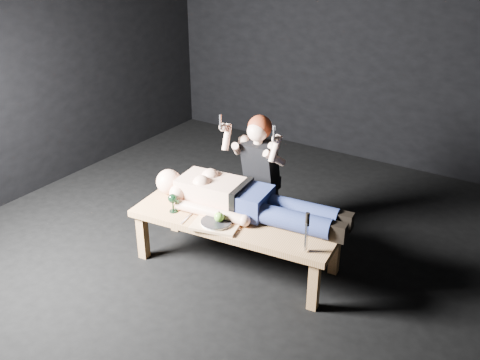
{
  "coord_description": "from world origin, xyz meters",
  "views": [
    {
      "loc": [
        2.02,
        -3.23,
        2.54
      ],
      "look_at": [
        0.01,
        -0.13,
        0.75
      ],
      "focal_mm": 39.9,
      "sensor_mm": 36.0,
      "label": 1
    }
  ],
  "objects_px": {
    "kneeling_woman": "(264,172)",
    "carving_knife": "(307,232)",
    "serving_tray": "(216,224)",
    "goblet": "(173,203)",
    "lying_man": "(248,197)",
    "table": "(237,241)"
  },
  "relations": [
    {
      "from": "kneeling_woman",
      "to": "carving_knife",
      "type": "bearing_deg",
      "value": -44.24
    },
    {
      "from": "kneeling_woman",
      "to": "serving_tray",
      "type": "distance_m",
      "value": 0.82
    },
    {
      "from": "serving_tray",
      "to": "goblet",
      "type": "xyz_separation_m",
      "value": [
        -0.42,
        -0.01,
        0.07
      ]
    },
    {
      "from": "lying_man",
      "to": "carving_knife",
      "type": "height_order",
      "value": "carving_knife"
    },
    {
      "from": "serving_tray",
      "to": "carving_knife",
      "type": "bearing_deg",
      "value": 4.17
    },
    {
      "from": "serving_tray",
      "to": "carving_knife",
      "type": "relative_size",
      "value": 1.15
    },
    {
      "from": "table",
      "to": "goblet",
      "type": "xyz_separation_m",
      "value": [
        -0.47,
        -0.21,
        0.3
      ]
    },
    {
      "from": "carving_knife",
      "to": "goblet",
      "type": "bearing_deg",
      "value": 176.57
    },
    {
      "from": "kneeling_woman",
      "to": "goblet",
      "type": "relative_size",
      "value": 7.28
    },
    {
      "from": "goblet",
      "to": "carving_knife",
      "type": "distance_m",
      "value": 1.15
    },
    {
      "from": "lying_man",
      "to": "carving_knife",
      "type": "relative_size",
      "value": 5.6
    },
    {
      "from": "lying_man",
      "to": "goblet",
      "type": "bearing_deg",
      "value": -154.92
    },
    {
      "from": "kneeling_woman",
      "to": "serving_tray",
      "type": "relative_size",
      "value": 3.25
    },
    {
      "from": "serving_tray",
      "to": "goblet",
      "type": "bearing_deg",
      "value": -179.11
    },
    {
      "from": "lying_man",
      "to": "kneeling_woman",
      "type": "xyz_separation_m",
      "value": [
        -0.15,
        0.51,
        -0.01
      ]
    },
    {
      "from": "serving_tray",
      "to": "goblet",
      "type": "relative_size",
      "value": 2.24
    },
    {
      "from": "table",
      "to": "lying_man",
      "type": "relative_size",
      "value": 0.96
    },
    {
      "from": "goblet",
      "to": "lying_man",
      "type": "bearing_deg",
      "value": 31.49
    },
    {
      "from": "lying_man",
      "to": "kneeling_woman",
      "type": "height_order",
      "value": "kneeling_woman"
    },
    {
      "from": "lying_man",
      "to": "serving_tray",
      "type": "relative_size",
      "value": 4.88
    },
    {
      "from": "lying_man",
      "to": "serving_tray",
      "type": "xyz_separation_m",
      "value": [
        -0.09,
        -0.31,
        -0.13
      ]
    },
    {
      "from": "table",
      "to": "carving_knife",
      "type": "height_order",
      "value": "carving_knife"
    }
  ]
}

